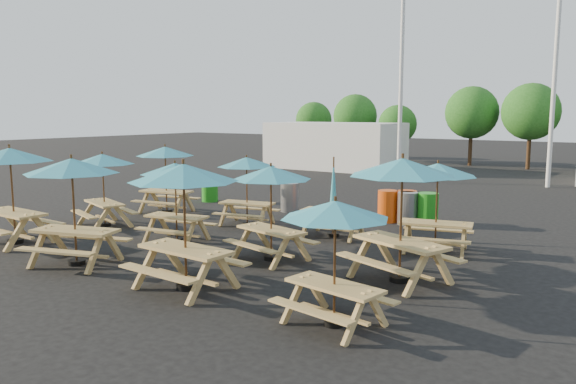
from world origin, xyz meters
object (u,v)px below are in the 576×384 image
Objects in this scene: picnic_unit_4 at (175,174)px; picnic_unit_7 at (271,179)px; picnic_unit_8 at (333,204)px; picnic_unit_6 at (184,181)px; picnic_unit_1 at (102,164)px; picnic_unit_9 at (335,218)px; picnic_unit_11 at (438,175)px; waste_bin_1 at (289,197)px; waste_bin_3 at (406,206)px; waste_bin_5 at (428,209)px; picnic_unit_10 at (402,175)px; waste_bin_0 at (210,189)px; picnic_unit_5 at (247,166)px; picnic_unit_0 at (10,161)px; picnic_unit_3 at (72,173)px; waste_bin_2 at (388,206)px; picnic_unit_2 at (165,156)px; waste_bin_4 at (408,208)px.

picnic_unit_4 is 3.17m from picnic_unit_7.
picnic_unit_7 is 3.14m from picnic_unit_8.
picnic_unit_6 is (3.12, -2.77, 0.30)m from picnic_unit_4.
picnic_unit_9 is (9.75, -3.00, -0.13)m from picnic_unit_1.
picnic_unit_8 is at bearing 164.98° from picnic_unit_11.
waste_bin_1 and waste_bin_3 have the same top height.
waste_bin_5 is at bearing -8.31° from waste_bin_3.
picnic_unit_7 is at bearing 15.41° from picnic_unit_1.
picnic_unit_4 is 0.77× the size of picnic_unit_10.
picnic_unit_7 is 2.24× the size of waste_bin_5.
waste_bin_0 is (-7.13, 5.64, -1.40)m from picnic_unit_7.
picnic_unit_6 reaches higher than waste_bin_0.
picnic_unit_5 is at bearing 172.34° from picnic_unit_8.
picnic_unit_11 is (5.92, 0.04, 0.10)m from picnic_unit_5.
picnic_unit_3 is (3.16, -0.36, -0.09)m from picnic_unit_0.
waste_bin_5 is (-1.36, 3.04, -1.40)m from picnic_unit_11.
waste_bin_1 is at bearing 69.62° from picnic_unit_0.
picnic_unit_5 is (3.45, 2.58, -0.09)m from picnic_unit_1.
waste_bin_2 is at bearing 1.16° from waste_bin_0.
waste_bin_5 is (4.88, 8.80, -1.59)m from picnic_unit_3.
picnic_unit_7 reaches higher than picnic_unit_11.
waste_bin_0 is at bearing -178.84° from waste_bin_2.
picnic_unit_5 is 5.65m from waste_bin_5.
picnic_unit_2 reaches higher than picnic_unit_11.
waste_bin_0 is 1.00× the size of waste_bin_2.
waste_bin_2 is (-2.61, 2.88, -1.40)m from picnic_unit_11.
picnic_unit_0 is 2.54× the size of waste_bin_4.
picnic_unit_7 reaches higher than waste_bin_1.
picnic_unit_3 reaches higher than waste_bin_5.
waste_bin_0 is (-0.59, 8.13, -1.68)m from picnic_unit_0.
picnic_unit_1 is 6.29m from waste_bin_1.
picnic_unit_7 is (6.53, 2.49, -0.27)m from picnic_unit_0.
picnic_unit_11 reaches higher than picnic_unit_9.
waste_bin_1 is at bearing 83.39° from picnic_unit_5.
picnic_unit_10 reaches higher than picnic_unit_1.
picnic_unit_8 reaches higher than picnic_unit_5.
picnic_unit_1 is at bearing -97.29° from picnic_unit_2.
waste_bin_5 is at bearing 52.44° from picnic_unit_8.
picnic_unit_2 is at bearing -142.42° from waste_bin_1.
picnic_unit_1 is 7.02m from picnic_unit_8.
picnic_unit_7 is 6.30m from waste_bin_5.
waste_bin_3 is at bearing 3.03° from waste_bin_0.
picnic_unit_2 is at bearing 170.47° from picnic_unit_8.
picnic_unit_5 is at bearing 68.58° from picnic_unit_3.
picnic_unit_0 reaches higher than waste_bin_4.
picnic_unit_10 is (6.19, -2.75, 0.38)m from picnic_unit_5.
picnic_unit_2 reaches higher than picnic_unit_9.
picnic_unit_2 is at bearing -157.47° from waste_bin_3.
waste_bin_2 is (3.58, 0.24, 0.00)m from waste_bin_1.
picnic_unit_9 is 2.86m from picnic_unit_10.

